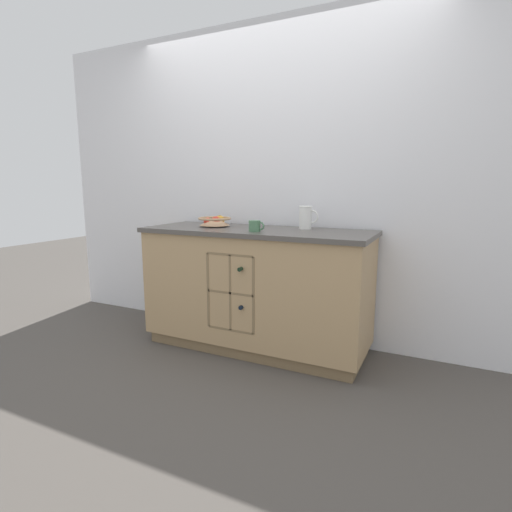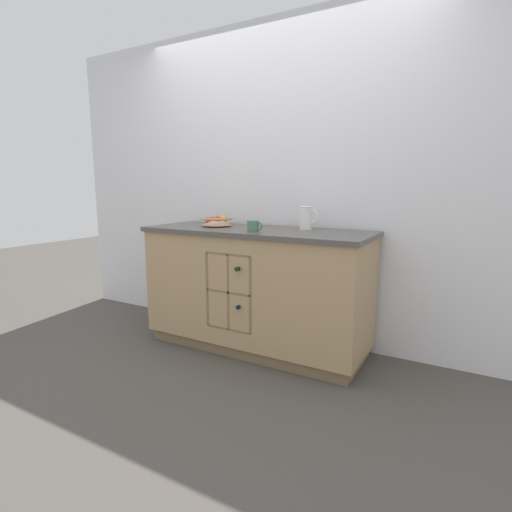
% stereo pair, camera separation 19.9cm
% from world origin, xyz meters
% --- Properties ---
extents(ground_plane, '(14.00, 14.00, 0.00)m').
position_xyz_m(ground_plane, '(0.00, 0.00, 0.00)').
color(ground_plane, '#4C4742').
extents(back_wall, '(4.40, 0.06, 2.55)m').
position_xyz_m(back_wall, '(0.00, 0.37, 1.27)').
color(back_wall, white).
rests_on(back_wall, ground_plane).
extents(kitchen_island, '(1.75, 0.65, 0.94)m').
position_xyz_m(kitchen_island, '(-0.00, -0.00, 0.48)').
color(kitchen_island, olive).
rests_on(kitchen_island, ground_plane).
extents(fruit_bowl, '(0.26, 0.26, 0.09)m').
position_xyz_m(fruit_bowl, '(-0.38, 0.03, 0.98)').
color(fruit_bowl, tan).
rests_on(fruit_bowl, kitchen_island).
extents(white_pitcher, '(0.15, 0.10, 0.17)m').
position_xyz_m(white_pitcher, '(0.34, 0.17, 1.03)').
color(white_pitcher, white).
rests_on(white_pitcher, kitchen_island).
extents(ceramic_mug, '(0.12, 0.08, 0.08)m').
position_xyz_m(ceramic_mug, '(0.07, -0.16, 0.98)').
color(ceramic_mug, '#4C7A56').
rests_on(ceramic_mug, kitchen_island).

